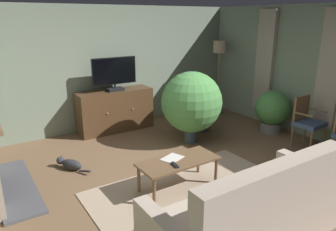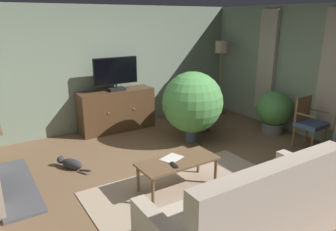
{
  "view_description": "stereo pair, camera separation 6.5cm",
  "coord_description": "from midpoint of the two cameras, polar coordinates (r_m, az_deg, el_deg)",
  "views": [
    {
      "loc": [
        -2.67,
        -3.57,
        2.32
      ],
      "look_at": [
        -0.14,
        0.32,
        0.88
      ],
      "focal_mm": 33.97,
      "sensor_mm": 36.0,
      "label": 1
    },
    {
      "loc": [
        -2.62,
        -3.6,
        2.32
      ],
      "look_at": [
        -0.14,
        0.32,
        0.88
      ],
      "focal_mm": 33.97,
      "sensor_mm": 36.0,
      "label": 2
    }
  ],
  "objects": [
    {
      "name": "potted_plant_on_hearth_side",
      "position": [
        6.73,
        6.37,
        2.7
      ],
      "size": [
        0.79,
        0.79,
        1.09
      ],
      "color": "#3D4C5B",
      "rests_on": "ground_plane"
    },
    {
      "name": "tv_remote",
      "position": [
        4.28,
        1.53,
        -8.87
      ],
      "size": [
        0.08,
        0.18,
        0.02
      ],
      "primitive_type": "cube",
      "rotation": [
        0.0,
        0.0,
        4.55
      ],
      "color": "black",
      "rests_on": "coffee_table"
    },
    {
      "name": "potted_plant_small_fern_corner",
      "position": [
        5.99,
        4.71,
        2.34
      ],
      "size": [
        1.15,
        1.15,
        1.37
      ],
      "color": "#3D4C5B",
      "rests_on": "ground_plane"
    },
    {
      "name": "curtain_panel_far",
      "position": [
        7.38,
        17.57,
        9.35
      ],
      "size": [
        0.1,
        0.44,
        2.16
      ],
      "primitive_type": "cube",
      "color": "#B2A393"
    },
    {
      "name": "sofa_floral",
      "position": [
        3.58,
        14.97,
        -16.99
      ],
      "size": [
        2.25,
        0.88,
        1.03
      ],
      "color": "#C6B29E",
      "rests_on": "ground_plane"
    },
    {
      "name": "potted_plant_leafy_by_curtain",
      "position": [
        6.9,
        18.72,
        0.92
      ],
      "size": [
        0.71,
        0.71,
        0.89
      ],
      "color": "slate",
      "rests_on": "ground_plane"
    },
    {
      "name": "folded_newspaper",
      "position": [
        4.49,
        1.11,
        -7.65
      ],
      "size": [
        0.36,
        0.31,
        0.01
      ],
      "primitive_type": "cube",
      "rotation": [
        0.0,
        0.0,
        0.35
      ],
      "color": "silver",
      "rests_on": "coffee_table"
    },
    {
      "name": "coffee_table",
      "position": [
        4.46,
        2.21,
        -8.58
      ],
      "size": [
        1.15,
        0.51,
        0.43
      ],
      "color": "brown",
      "rests_on": "ground_plane"
    },
    {
      "name": "television",
      "position": [
        6.6,
        -9.07,
        7.52
      ],
      "size": [
        0.94,
        0.2,
        0.69
      ],
      "color": "black",
      "rests_on": "tv_cabinet"
    },
    {
      "name": "side_chair_tucked_against_wall",
      "position": [
        6.37,
        24.16,
        -0.82
      ],
      "size": [
        0.53,
        0.46,
        0.94
      ],
      "color": "#42567A",
      "rests_on": "ground_plane"
    },
    {
      "name": "cat",
      "position": [
        5.35,
        -16.75,
        -8.24
      ],
      "size": [
        0.38,
        0.63,
        0.18
      ],
      "color": "#2D2D33",
      "rests_on": "ground_plane"
    },
    {
      "name": "tv_cabinet",
      "position": [
        6.83,
        -8.93,
        0.77
      ],
      "size": [
        1.58,
        0.52,
        0.87
      ],
      "color": "#352315",
      "rests_on": "ground_plane"
    },
    {
      "name": "floor_lamp",
      "position": [
        7.91,
        9.76,
        10.01
      ],
      "size": [
        0.35,
        0.35,
        1.78
      ],
      "color": "#4C4233",
      "rests_on": "ground_plane"
    },
    {
      "name": "curtain_panel_near",
      "position": [
        6.52,
        27.63,
        7.26
      ],
      "size": [
        0.1,
        0.44,
        2.16
      ],
      "primitive_type": "cube",
      "color": "#B2A393"
    },
    {
      "name": "wall_right_with_window",
      "position": [
        6.81,
        25.42,
        6.81
      ],
      "size": [
        0.1,
        6.11,
        2.57
      ],
      "primitive_type": "cube",
      "color": "gray",
      "rests_on": "ground_plane"
    },
    {
      "name": "wall_back",
      "position": [
        6.99,
        -9.78,
        8.44
      ],
      "size": [
        6.61,
        0.1,
        2.57
      ],
      "primitive_type": "cube",
      "color": "gray",
      "rests_on": "ground_plane"
    },
    {
      "name": "ground_plane",
      "position": [
        5.03,
        3.73,
        -10.54
      ],
      "size": [
        6.61,
        6.11,
        0.04
      ],
      "primitive_type": "cube",
      "color": "brown"
    },
    {
      "name": "rug_central",
      "position": [
        4.52,
        4.81,
        -13.62
      ],
      "size": [
        2.76,
        1.7,
        0.01
      ],
      "primitive_type": "cube",
      "color": "tan",
      "rests_on": "ground_plane"
    }
  ]
}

